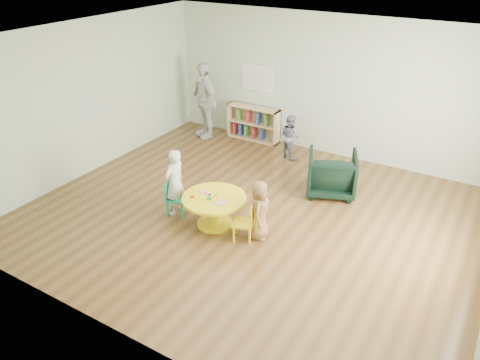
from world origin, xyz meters
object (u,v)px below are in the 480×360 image
Objects in this scene: kid_chair_right at (246,222)px; child_right at (259,210)px; kid_chair_left at (174,197)px; adult_caretaker at (205,100)px; activity_table at (214,206)px; armchair at (332,173)px; bookshelf at (253,123)px; toddler at (290,136)px; child_left at (175,183)px.

child_right reaches higher than kid_chair_right.
child_right is at bearing 71.98° from kid_chair_left.
activity_table is at bearing -24.81° from adult_caretaker.
child_right reaches higher than armchair.
activity_table is 3.76m from adult_caretaker.
bookshelf is 1.31× the size of toddler.
kid_chair_right is (1.37, -0.04, -0.01)m from kid_chair_left.
child_right is 2.98m from toddler.
bookshelf reaches higher than kid_chair_right.
bookshelf is at bearing 1.22° from toddler.
child_left is (-1.90, -1.95, 0.18)m from armchair.
activity_table is 1.09× the size of toddler.
adult_caretaker is at bearing -148.91° from child_left.
activity_table is at bearing 76.14° from child_right.
kid_chair_right is 0.46× the size of bookshelf.
armchair is 0.92× the size of toddler.
bookshelf is at bearing 51.16° from adult_caretaker.
child_left reaches higher than kid_chair_left.
bookshelf is 3.89m from child_right.
toddler reaches higher than kid_chair_right.
toddler is (-1.28, 0.99, 0.08)m from armchair.
adult_caretaker reaches higher than child_right.
child_left is at bearing -177.95° from activity_table.
toddler is at bearing 145.45° from kid_chair_left.
kid_chair_left is at bearing 75.41° from child_right.
armchair is (0.56, 2.01, 0.09)m from kid_chair_right.
child_right is at bearing 131.52° from toddler.
bookshelf is at bearing 109.95° from activity_table.
bookshelf is (-1.85, 3.49, 0.07)m from kid_chair_right.
child_left reaches higher than activity_table.
kid_chair_right is 4.22m from adult_caretaker.
bookshelf reaches higher than kid_chair_left.
adult_caretaker reaches higher than kid_chair_left.
bookshelf is 0.71× the size of adult_caretaker.
kid_chair_right is 2.09m from armchair.
adult_caretaker reaches higher than kid_chair_right.
activity_table is 1.81× the size of kid_chair_right.
activity_table is 2.92m from toddler.
child_right is at bearing 97.92° from child_left.
kid_chair_right is at bearing -7.72° from activity_table.
kid_chair_left is 1.53m from child_right.
activity_table is 0.76m from kid_chair_left.
child_left reaches higher than kid_chair_right.
armchair is (1.93, 1.97, 0.07)m from kid_chair_left.
armchair reaches higher than bookshelf.
kid_chair_right is 3.95m from bookshelf.
child_left is at bearing -81.64° from bookshelf.
activity_table is 1.73× the size of kid_chair_left.
toddler is 2.17m from adult_caretaker.
child_left is (0.02, 0.02, 0.25)m from kid_chair_left.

